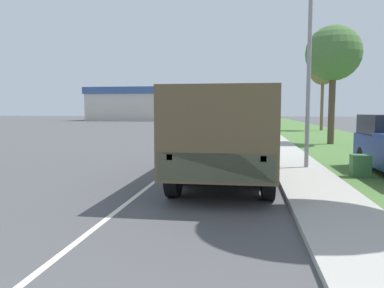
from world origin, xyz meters
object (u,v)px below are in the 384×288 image
(military_truck, at_px, (226,129))
(car_second_ahead, at_px, (241,123))
(car_farthest_ahead, at_px, (243,117))
(car_third_ahead, at_px, (240,121))
(lamp_post, at_px, (303,49))
(car_fourth_ahead, at_px, (240,119))
(car_nearest_ahead, at_px, (235,130))

(military_truck, xyz_separation_m, car_second_ahead, (-0.04, 30.35, -0.85))
(car_farthest_ahead, bearing_deg, car_third_ahead, -90.25)
(military_truck, xyz_separation_m, lamp_post, (2.49, 2.30, 2.65))
(military_truck, height_order, car_fourth_ahead, military_truck)
(car_second_ahead, distance_m, lamp_post, 28.38)
(car_farthest_ahead, bearing_deg, lamp_post, -87.50)
(military_truck, bearing_deg, car_third_ahead, 90.34)
(car_farthest_ahead, distance_m, lamp_post, 59.96)
(car_third_ahead, relative_size, car_farthest_ahead, 1.20)
(military_truck, distance_m, car_fourth_ahead, 47.89)
(lamp_post, bearing_deg, car_farthest_ahead, 92.50)
(car_third_ahead, bearing_deg, car_farthest_ahead, 89.75)
(car_fourth_ahead, bearing_deg, car_third_ahead, -88.55)
(military_truck, relative_size, car_farthest_ahead, 1.81)
(car_second_ahead, relative_size, lamp_post, 0.65)
(military_truck, height_order, car_farthest_ahead, military_truck)
(car_fourth_ahead, distance_m, car_farthest_ahead, 14.23)
(lamp_post, bearing_deg, military_truck, -137.24)
(car_second_ahead, relative_size, car_third_ahead, 0.92)
(car_fourth_ahead, xyz_separation_m, lamp_post, (2.95, -45.58, 3.46))
(military_truck, xyz_separation_m, car_third_ahead, (-0.23, 38.66, -0.86))
(military_truck, distance_m, car_third_ahead, 38.67)
(car_nearest_ahead, distance_m, car_fourth_ahead, 33.70)
(car_fourth_ahead, bearing_deg, car_second_ahead, -88.62)
(car_nearest_ahead, xyz_separation_m, car_fourth_ahead, (-0.30, 33.70, -0.01))
(car_nearest_ahead, relative_size, car_farthest_ahead, 1.10)
(car_third_ahead, relative_size, lamp_post, 0.71)
(car_nearest_ahead, height_order, car_fourth_ahead, car_nearest_ahead)
(car_fourth_ahead, bearing_deg, lamp_post, -86.30)
(military_truck, height_order, car_second_ahead, military_truck)
(car_nearest_ahead, bearing_deg, car_second_ahead, 89.55)
(car_third_ahead, bearing_deg, car_fourth_ahead, 91.45)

